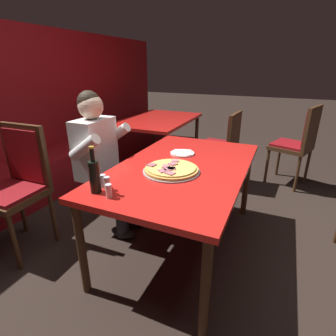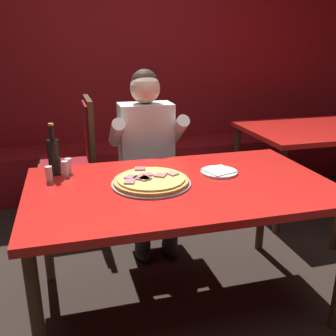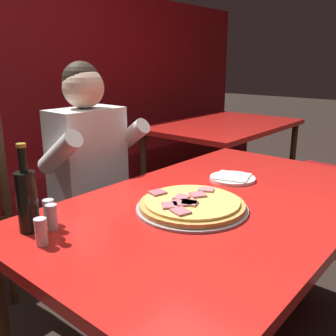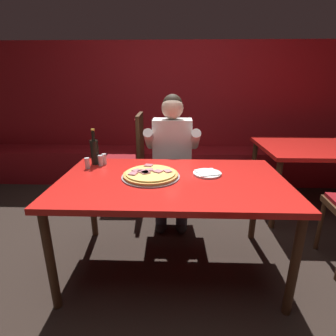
# 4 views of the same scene
# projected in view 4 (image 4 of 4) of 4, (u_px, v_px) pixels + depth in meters

# --- Properties ---
(ground_plane) EXTENTS (24.00, 24.00, 0.00)m
(ground_plane) POSITION_uv_depth(u_px,v_px,m) (172.00, 265.00, 2.09)
(ground_plane) COLOR black
(booth_wall_panel) EXTENTS (6.80, 0.16, 1.90)m
(booth_wall_panel) POSITION_uv_depth(u_px,v_px,m) (175.00, 112.00, 3.84)
(booth_wall_panel) COLOR maroon
(booth_wall_panel) RESTS_ON ground_plane
(booth_bench) EXTENTS (6.46, 0.48, 0.46)m
(booth_bench) POSITION_uv_depth(u_px,v_px,m) (174.00, 165.00, 3.77)
(booth_bench) COLOR maroon
(booth_bench) RESTS_ON ground_plane
(main_dining_table) EXTENTS (1.59, 0.95, 0.74)m
(main_dining_table) POSITION_uv_depth(u_px,v_px,m) (172.00, 188.00, 1.87)
(main_dining_table) COLOR #422816
(main_dining_table) RESTS_ON ground_plane
(pizza) EXTENTS (0.42, 0.42, 0.05)m
(pizza) POSITION_uv_depth(u_px,v_px,m) (151.00, 175.00, 1.87)
(pizza) COLOR #9E9EA3
(pizza) RESTS_ON main_dining_table
(plate_white_paper) EXTENTS (0.21, 0.21, 0.02)m
(plate_white_paper) POSITION_uv_depth(u_px,v_px,m) (207.00, 173.00, 1.93)
(plate_white_paper) COLOR white
(plate_white_paper) RESTS_ON main_dining_table
(beer_bottle) EXTENTS (0.07, 0.07, 0.29)m
(beer_bottle) POSITION_uv_depth(u_px,v_px,m) (95.00, 151.00, 2.14)
(beer_bottle) COLOR black
(beer_bottle) RESTS_ON main_dining_table
(shaker_parmesan) EXTENTS (0.04, 0.04, 0.09)m
(shaker_parmesan) POSITION_uv_depth(u_px,v_px,m) (101.00, 161.00, 2.12)
(shaker_parmesan) COLOR silver
(shaker_parmesan) RESTS_ON main_dining_table
(shaker_black_pepper) EXTENTS (0.04, 0.04, 0.09)m
(shaker_black_pepper) POSITION_uv_depth(u_px,v_px,m) (104.00, 159.00, 2.16)
(shaker_black_pepper) COLOR silver
(shaker_black_pepper) RESTS_ON main_dining_table
(shaker_red_pepper_flakes) EXTENTS (0.04, 0.04, 0.09)m
(shaker_red_pepper_flakes) POSITION_uv_depth(u_px,v_px,m) (87.00, 164.00, 2.05)
(shaker_red_pepper_flakes) COLOR silver
(shaker_red_pepper_flakes) RESTS_ON main_dining_table
(diner_seated_blue_shirt) EXTENTS (0.53, 0.53, 1.27)m
(diner_seated_blue_shirt) POSITION_uv_depth(u_px,v_px,m) (172.00, 155.00, 2.56)
(diner_seated_blue_shirt) COLOR black
(diner_seated_blue_shirt) RESTS_ON ground_plane
(dining_chair_far_right) EXTENTS (0.45, 0.45, 1.04)m
(dining_chair_far_right) POSITION_uv_depth(u_px,v_px,m) (131.00, 151.00, 3.07)
(dining_chair_far_right) COLOR #422816
(dining_chair_far_right) RESTS_ON ground_plane
(background_dining_table) EXTENTS (1.39, 0.90, 0.74)m
(background_dining_table) POSITION_uv_depth(u_px,v_px,m) (327.00, 153.00, 2.76)
(background_dining_table) COLOR #422816
(background_dining_table) RESTS_ON ground_plane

